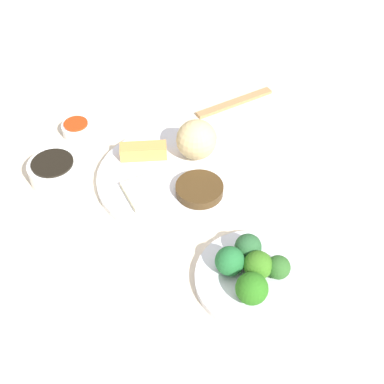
% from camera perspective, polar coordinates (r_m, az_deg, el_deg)
% --- Properties ---
extents(tabletop, '(2.20, 2.20, 0.02)m').
position_cam_1_polar(tabletop, '(1.00, -2.75, 0.90)').
color(tabletop, beige).
rests_on(tabletop, ground).
extents(main_plate, '(0.29, 0.29, 0.02)m').
position_cam_1_polar(main_plate, '(0.99, -2.46, 1.76)').
color(main_plate, white).
rests_on(main_plate, tabletop).
extents(rice_scoop, '(0.08, 0.08, 0.08)m').
position_cam_1_polar(rice_scoop, '(0.99, 0.52, 6.06)').
color(rice_scoop, '#CFB67B').
rests_on(rice_scoop, main_plate).
extents(spring_roll, '(0.05, 0.10, 0.03)m').
position_cam_1_polar(spring_roll, '(1.01, -5.62, 4.72)').
color(spring_roll, '#DA9749').
rests_on(spring_roll, main_plate).
extents(crab_rangoon_wonton, '(0.09, 0.07, 0.01)m').
position_cam_1_polar(crab_rangoon_wonton, '(0.94, -5.72, -0.05)').
color(crab_rangoon_wonton, beige).
rests_on(crab_rangoon_wonton, main_plate).
extents(stir_fry_heap, '(0.09, 0.09, 0.02)m').
position_cam_1_polar(stir_fry_heap, '(0.94, 0.86, 0.32)').
color(stir_fry_heap, '#442F15').
rests_on(stir_fry_heap, main_plate).
extents(broccoli_plate, '(0.20, 0.20, 0.01)m').
position_cam_1_polar(broccoli_plate, '(0.84, 7.14, -9.91)').
color(broccoli_plate, white).
rests_on(broccoli_plate, tabletop).
extents(broccoli_floret_0, '(0.05, 0.05, 0.05)m').
position_cam_1_polar(broccoli_floret_0, '(0.81, 7.63, -8.37)').
color(broccoli_floret_0, '#38721C').
rests_on(broccoli_floret_0, broccoli_plate).
extents(broccoli_floret_1, '(0.05, 0.05, 0.05)m').
position_cam_1_polar(broccoli_floret_1, '(0.81, 4.38, -7.95)').
color(broccoli_floret_1, '#226A32').
rests_on(broccoli_floret_1, broccoli_plate).
extents(broccoli_floret_2, '(0.05, 0.05, 0.05)m').
position_cam_1_polar(broccoli_floret_2, '(0.79, 6.92, -11.00)').
color(broccoli_floret_2, '#296D19').
rests_on(broccoli_floret_2, broccoli_plate).
extents(broccoli_floret_3, '(0.05, 0.05, 0.05)m').
position_cam_1_polar(broccoli_floret_3, '(0.84, 6.49, -6.33)').
color(broccoli_floret_3, '#285B2F').
rests_on(broccoli_floret_3, broccoli_plate).
extents(broccoli_floret_4, '(0.04, 0.04, 0.04)m').
position_cam_1_polar(broccoli_floret_4, '(0.82, 9.94, -8.55)').
color(broccoli_floret_4, '#2D5F25').
rests_on(broccoli_floret_4, broccoli_plate).
extents(soy_sauce_bowl, '(0.10, 0.10, 0.04)m').
position_cam_1_polar(soy_sauce_bowl, '(1.02, -15.59, 2.32)').
color(soy_sauce_bowl, white).
rests_on(soy_sauce_bowl, tabletop).
extents(soy_sauce_bowl_liquid, '(0.08, 0.08, 0.00)m').
position_cam_1_polar(soy_sauce_bowl_liquid, '(1.00, -15.84, 3.24)').
color(soy_sauce_bowl_liquid, black).
rests_on(soy_sauce_bowl_liquid, soy_sauce_bowl).
extents(sauce_ramekin_sweet_and_sour, '(0.06, 0.06, 0.03)m').
position_cam_1_polar(sauce_ramekin_sweet_and_sour, '(1.12, -13.15, 7.06)').
color(sauce_ramekin_sweet_and_sour, white).
rests_on(sauce_ramekin_sweet_and_sour, tabletop).
extents(sauce_ramekin_sweet_and_sour_liquid, '(0.05, 0.05, 0.00)m').
position_cam_1_polar(sauce_ramekin_sweet_and_sour_liquid, '(1.11, -13.28, 7.68)').
color(sauce_ramekin_sweet_and_sour_liquid, red).
rests_on(sauce_ramekin_sweet_and_sour_liquid, sauce_ramekin_sweet_and_sour).
extents(chopsticks_pair, '(0.06, 0.20, 0.01)m').
position_cam_1_polar(chopsticks_pair, '(1.19, 4.94, 10.25)').
color(chopsticks_pair, '#A87E4E').
rests_on(chopsticks_pair, tabletop).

